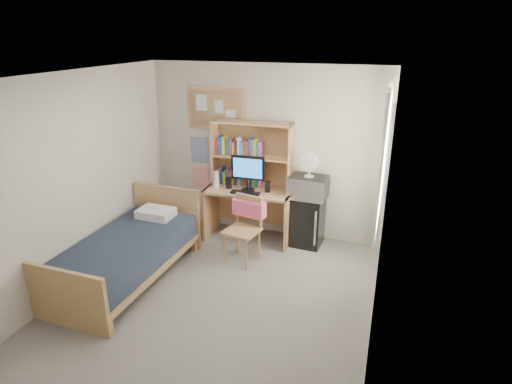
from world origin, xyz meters
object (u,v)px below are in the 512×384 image
(bulletin_board, at_px, (216,108))
(microwave, at_px, (309,187))
(monitor, at_px, (248,173))
(bed, at_px, (126,259))
(desk, at_px, (249,214))
(desk_fan, at_px, (310,166))
(desk_chair, at_px, (242,231))
(mini_fridge, at_px, (307,220))
(speaker_right, at_px, (268,187))
(speaker_left, at_px, (229,183))

(bulletin_board, xyz_separation_m, microwave, (1.51, -0.26, -1.00))
(monitor, bearing_deg, bed, -128.03)
(desk, distance_m, microwave, 1.02)
(monitor, bearing_deg, desk_fan, 6.07)
(desk_chair, distance_m, bed, 1.55)
(bulletin_board, distance_m, desk_chair, 1.94)
(mini_fridge, distance_m, speaker_right, 0.78)
(desk, distance_m, bed, 1.96)
(bulletin_board, xyz_separation_m, bed, (-0.49, -1.93, -1.64))
(speaker_right, relative_size, desk_fan, 0.50)
(speaker_left, height_order, speaker_right, speaker_left)
(desk_chair, bearing_deg, desk, 112.72)
(desk_chair, bearing_deg, monitor, 113.51)
(desk, relative_size, desk_chair, 1.39)
(speaker_right, bearing_deg, mini_fridge, 11.02)
(bulletin_board, xyz_separation_m, desk_chair, (0.76, -1.04, -1.45))
(desk_fan, bearing_deg, bulletin_board, 173.61)
(desk, relative_size, speaker_left, 7.42)
(bed, distance_m, monitor, 2.06)
(monitor, relative_size, speaker_right, 3.19)
(bulletin_board, bearing_deg, desk_chair, -53.64)
(desk, height_order, monitor, monitor)
(desk_chair, distance_m, desk_fan, 1.32)
(bulletin_board, relative_size, bed, 0.46)
(desk, height_order, microwave, microwave)
(desk_chair, xyz_separation_m, desk_fan, (0.75, 0.77, 0.77))
(monitor, distance_m, speaker_left, 0.35)
(monitor, relative_size, speaker_left, 3.03)
(bed, relative_size, monitor, 3.85)
(desk, distance_m, mini_fridge, 0.89)
(desk, height_order, mini_fridge, desk)
(speaker_left, height_order, desk_fan, desk_fan)
(monitor, height_order, desk_fan, desk_fan)
(bulletin_board, distance_m, mini_fridge, 2.17)
(mini_fridge, bearing_deg, bulletin_board, 174.35)
(speaker_left, xyz_separation_m, speaker_right, (0.60, 0.02, -0.00))
(mini_fridge, relative_size, monitor, 1.44)
(speaker_left, relative_size, speaker_right, 1.05)
(mini_fridge, bearing_deg, microwave, -90.00)
(desk, bearing_deg, speaker_left, -168.69)
(desk, height_order, speaker_left, speaker_left)
(monitor, distance_m, microwave, 0.90)
(monitor, distance_m, speaker_right, 0.35)
(speaker_left, relative_size, desk_fan, 0.53)
(desk_chair, height_order, mini_fridge, desk_chair)
(monitor, height_order, microwave, monitor)
(monitor, bearing_deg, speaker_left, 180.00)
(bed, height_order, speaker_right, speaker_right)
(desk, xyz_separation_m, speaker_left, (-0.30, -0.07, 0.49))
(mini_fridge, distance_m, bed, 2.62)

